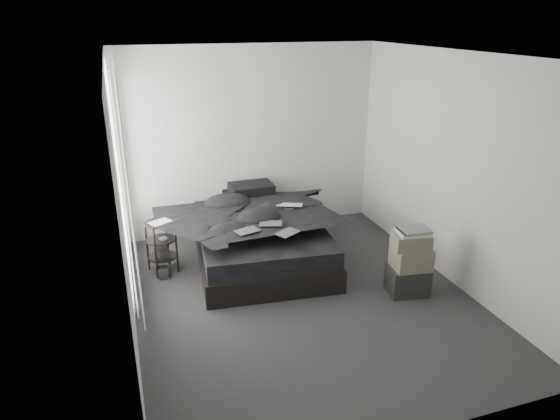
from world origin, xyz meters
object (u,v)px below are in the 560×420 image
object	(u,v)px
side_stand	(162,247)
box_lower	(408,280)
bed	(261,250)
laptop	(289,201)

from	to	relation	value
side_stand	box_lower	world-z (taller)	side_stand
bed	laptop	size ratio (longest dim) A/B	6.24
laptop	side_stand	xyz separation A→B (m)	(-1.60, 0.08, -0.44)
bed	box_lower	bearing A→B (deg)	-37.98
bed	laptop	distance (m)	0.73
side_stand	laptop	bearing A→B (deg)	-2.91
laptop	box_lower	xyz separation A→B (m)	(0.97, -1.30, -0.60)
laptop	side_stand	bearing A→B (deg)	-159.33
bed	box_lower	distance (m)	1.87
bed	side_stand	size ratio (longest dim) A/B	3.23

